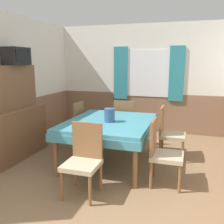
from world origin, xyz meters
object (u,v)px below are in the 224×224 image
at_px(chair_right_near, 162,151).
at_px(chair_head_near, 84,158).
at_px(chair_head_window, 125,121).
at_px(tv, 16,56).
at_px(dining_table, 109,126).
at_px(vase, 110,115).
at_px(sideboard, 13,120).
at_px(chair_left_far, 73,124).
at_px(chair_right_far, 168,131).

relative_size(chair_right_near, chair_head_near, 1.00).
relative_size(chair_head_window, tv, 1.97).
bearing_deg(dining_table, chair_head_window, 90.00).
xyz_separation_m(chair_right_near, vase, (-0.91, 0.44, 0.36)).
bearing_deg(chair_head_window, sideboard, -141.47).
distance_m(chair_head_near, sideboard, 1.91).
height_order(chair_head_window, sideboard, sideboard).
relative_size(chair_left_far, chair_right_far, 1.00).
height_order(chair_head_window, tv, tv).
relative_size(dining_table, chair_right_far, 1.81).
distance_m(chair_head_window, chair_right_far, 1.10).
height_order(chair_left_far, chair_right_far, same).
bearing_deg(tv, vase, 1.62).
bearing_deg(chair_right_near, chair_left_far, -118.92).
height_order(dining_table, chair_left_far, chair_left_far).
distance_m(chair_left_far, chair_head_window, 1.10).
xyz_separation_m(chair_right_far, tv, (-2.61, -0.65, 1.31)).
xyz_separation_m(chair_right_near, chair_head_window, (-0.94, 1.60, 0.00)).
height_order(chair_right_near, tv, tv).
bearing_deg(tv, sideboard, -109.38).
xyz_separation_m(chair_head_window, tv, (-1.67, -1.21, 1.31)).
xyz_separation_m(dining_table, sideboard, (-1.72, -0.29, 0.05)).
relative_size(chair_left_far, chair_head_near, 1.00).
relative_size(dining_table, chair_left_far, 1.81).
distance_m(chair_head_window, vase, 1.22).
bearing_deg(chair_head_window, chair_right_far, -30.87).
bearing_deg(vase, chair_left_far, 148.21).
relative_size(tv, vase, 2.11).
distance_m(chair_head_window, sideboard, 2.21).
distance_m(chair_right_near, chair_left_far, 2.15).
relative_size(chair_head_near, tv, 1.97).
bearing_deg(chair_left_far, chair_head_near, -149.57).
height_order(dining_table, sideboard, sideboard).
height_order(chair_head_window, chair_head_near, same).
height_order(chair_right_near, chair_head_near, same).
xyz_separation_m(chair_head_window, chair_right_far, (0.94, -0.56, 0.00)).
relative_size(chair_left_far, sideboard, 0.56).
bearing_deg(chair_right_near, sideboard, -94.95).
bearing_deg(chair_left_far, chair_right_near, -118.92).
relative_size(chair_right_far, tv, 1.97).
xyz_separation_m(chair_right_near, chair_left_far, (-1.88, 1.04, 0.00)).
distance_m(dining_table, chair_head_near, 1.09).
xyz_separation_m(chair_left_far, chair_head_near, (0.94, -1.60, 0.00)).
bearing_deg(chair_right_near, vase, -115.69).
relative_size(chair_right_near, vase, 4.18).
bearing_deg(chair_head_near, vase, -91.66).
bearing_deg(sideboard, vase, 6.77).
bearing_deg(dining_table, vase, -70.38).
distance_m(chair_left_far, vase, 1.20).
bearing_deg(chair_head_near, chair_left_far, -59.57).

